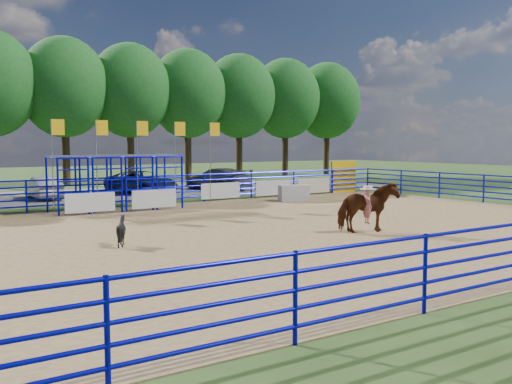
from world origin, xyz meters
TOP-DOWN VIEW (x-y plane):
  - ground at (0.00, 0.00)m, footprint 120.00×120.00m
  - arena_dirt at (0.00, 0.00)m, footprint 30.00×20.00m
  - gravel_strip at (0.00, 17.00)m, footprint 40.00×10.00m
  - announcer_table at (7.26, 7.66)m, footprint 1.74×1.20m
  - horse_and_rider at (2.82, -2.52)m, footprint 2.26×1.48m
  - calf at (-5.29, -0.25)m, footprint 1.06×1.01m
  - car_b at (-3.91, 16.00)m, footprint 1.39×3.80m
  - car_c at (1.91, 16.09)m, footprint 3.78×5.52m
  - car_d at (7.31, 16.29)m, footprint 3.25×5.35m
  - perimeter_fence at (0.00, 0.00)m, footprint 30.10×20.10m
  - chute_assembly at (-1.90, 8.84)m, footprint 19.32×2.41m
  - treeline at (0.00, 26.00)m, footprint 56.40×6.40m

SIDE VIEW (x-z plane):
  - ground at x=0.00m, z-range 0.00..0.00m
  - gravel_strip at x=0.00m, z-range 0.00..0.01m
  - arena_dirt at x=0.00m, z-range 0.00..0.02m
  - announcer_table at x=7.26m, z-range 0.02..0.87m
  - calf at x=-5.29m, z-range 0.02..0.95m
  - car_b at x=-3.91m, z-range 0.01..1.26m
  - car_c at x=1.91m, z-range 0.01..1.41m
  - car_d at x=7.31m, z-range 0.01..1.46m
  - perimeter_fence at x=0.00m, z-range 0.00..1.50m
  - horse_and_rider at x=2.82m, z-range -0.19..2.07m
  - chute_assembly at x=-1.90m, z-range -0.84..3.36m
  - treeline at x=0.00m, z-range 1.91..13.15m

